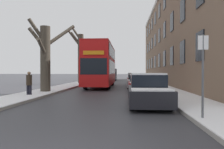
# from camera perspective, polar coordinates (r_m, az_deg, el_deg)

# --- Properties ---
(sidewalk_left) EXTENTS (2.35, 130.00, 0.16)m
(sidewalk_left) POSITION_cam_1_polar(r_m,az_deg,el_deg) (56.48, -2.62, -0.85)
(sidewalk_left) COLOR gray
(sidewalk_left) RESTS_ON ground
(sidewalk_right) EXTENTS (2.35, 130.00, 0.16)m
(sidewalk_right) POSITION_cam_1_polar(r_m,az_deg,el_deg) (56.22, 7.10, -0.86)
(sidewalk_right) COLOR gray
(sidewalk_right) RESTS_ON ground
(terrace_facade_right) EXTENTS (9.10, 41.62, 12.43)m
(terrace_facade_right) POSITION_cam_1_polar(r_m,az_deg,el_deg) (31.40, 20.53, 9.10)
(terrace_facade_right) COLOR #7A604C
(terrace_facade_right) RESTS_ON ground
(bare_tree_left_0) EXTENTS (3.06, 3.60, 5.55)m
(bare_tree_left_0) POSITION_cam_1_polar(r_m,az_deg,el_deg) (17.12, -16.97, 4.67)
(bare_tree_left_0) COLOR #423A30
(bare_tree_left_0) RESTS_ON ground
(bare_tree_left_1) EXTENTS (2.00, 0.86, 7.67)m
(bare_tree_left_1) POSITION_cam_1_polar(r_m,az_deg,el_deg) (29.54, -8.32, 4.62)
(bare_tree_left_1) COLOR #423A30
(bare_tree_left_1) RESTS_ON ground
(bare_tree_left_2) EXTENTS (3.78, 2.57, 6.00)m
(bare_tree_left_2) POSITION_cam_1_polar(r_m,az_deg,el_deg) (42.42, -4.46, 2.50)
(bare_tree_left_2) COLOR #423A30
(bare_tree_left_2) RESTS_ON ground
(bare_tree_left_3) EXTENTS (4.51, 2.74, 6.13)m
(bare_tree_left_3) POSITION_cam_1_polar(r_m,az_deg,el_deg) (55.25, -2.39, 2.26)
(bare_tree_left_3) COLOR #423A30
(bare_tree_left_3) RESTS_ON ground
(double_decker_bus) EXTENTS (2.50, 10.46, 4.37)m
(double_decker_bus) POSITION_cam_1_polar(r_m,az_deg,el_deg) (23.15, -2.91, 2.84)
(double_decker_bus) COLOR red
(double_decker_bus) RESTS_ON ground
(parked_car_0) EXTENTS (1.81, 4.30, 1.55)m
(parked_car_0) POSITION_cam_1_polar(r_m,az_deg,el_deg) (10.52, 9.33, -4.23)
(parked_car_0) COLOR black
(parked_car_0) RESTS_ON ground
(parked_car_1) EXTENTS (1.71, 4.08, 1.44)m
(parked_car_1) POSITION_cam_1_polar(r_m,az_deg,el_deg) (16.54, 7.29, -2.57)
(parked_car_1) COLOR maroon
(parked_car_1) RESTS_ON ground
(parked_car_2) EXTENTS (1.86, 4.42, 1.41)m
(parked_car_2) POSITION_cam_1_polar(r_m,az_deg,el_deg) (21.84, 6.43, -1.80)
(parked_car_2) COLOR #9EA3AD
(parked_car_2) RESTS_ON ground
(parked_car_3) EXTENTS (1.84, 4.02, 1.47)m
(parked_car_3) POSITION_cam_1_polar(r_m,az_deg,el_deg) (27.68, 5.87, -1.23)
(parked_car_3) COLOR maroon
(parked_car_3) RESTS_ON ground
(oncoming_van) EXTENTS (1.94, 4.85, 2.17)m
(oncoming_van) POSITION_cam_1_polar(r_m,az_deg,el_deg) (40.73, -0.25, 0.10)
(oncoming_van) COLOR #333842
(oncoming_van) RESTS_ON ground
(pedestrian_left_sidewalk) EXTENTS (0.35, 0.35, 1.62)m
(pedestrian_left_sidewalk) POSITION_cam_1_polar(r_m,az_deg,el_deg) (14.85, -20.84, -2.11)
(pedestrian_left_sidewalk) COLOR black
(pedestrian_left_sidewalk) RESTS_ON ground
(street_sign_post) EXTENTS (0.32, 0.07, 2.77)m
(street_sign_post) POSITION_cam_1_polar(r_m,az_deg,el_deg) (7.41, 22.63, 0.45)
(street_sign_post) COLOR #4C4F54
(street_sign_post) RESTS_ON ground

